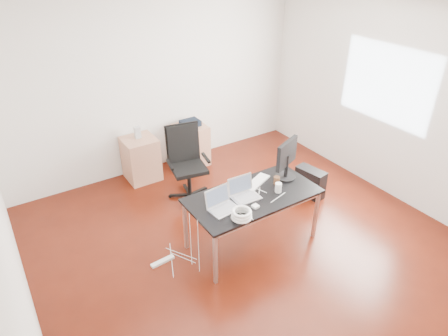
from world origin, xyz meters
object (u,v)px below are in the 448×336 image
pc_tower (310,182)px  office_chair (186,159)px  filing_cabinet_left (141,159)px  desk (253,198)px  filing_cabinet_right (191,145)px

pc_tower → office_chair: bearing=136.4°
filing_cabinet_left → pc_tower: bearing=-43.4°
desk → pc_tower: 1.51m
office_chair → filing_cabinet_right: office_chair is taller
desk → pc_tower: size_ratio=3.56×
office_chair → pc_tower: 1.88m
pc_tower → filing_cabinet_right: bearing=109.1°
office_chair → desk: bearing=-72.7°
office_chair → pc_tower: office_chair is taller
filing_cabinet_left → pc_tower: (1.93, -1.83, -0.13)m
desk → filing_cabinet_left: 2.32m
filing_cabinet_left → desk: bearing=-76.1°
filing_cabinet_right → pc_tower: filing_cabinet_right is taller
filing_cabinet_left → filing_cabinet_right: size_ratio=1.00×
filing_cabinet_left → filing_cabinet_right: same height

